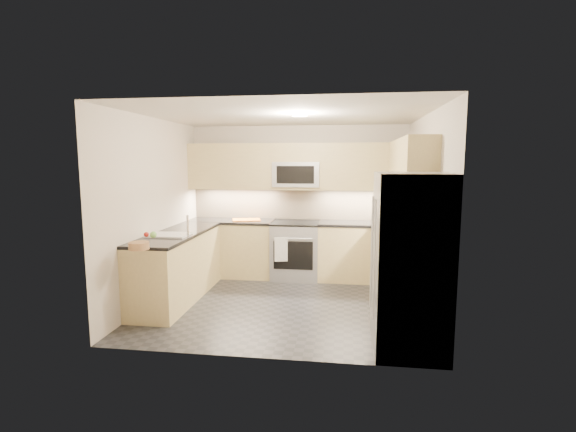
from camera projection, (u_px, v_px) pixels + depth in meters
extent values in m
cube|color=#232328|center=(285.00, 303.00, 5.65)|extent=(3.60, 3.20, 0.00)
cube|color=beige|center=(284.00, 115.00, 5.32)|extent=(3.60, 3.20, 0.02)
cube|color=beige|center=(298.00, 201.00, 7.06)|extent=(3.60, 0.02, 2.50)
cube|color=beige|center=(260.00, 232.00, 3.91)|extent=(3.60, 0.02, 2.50)
cube|color=beige|center=(155.00, 210.00, 5.73)|extent=(0.02, 3.20, 2.50)
cube|color=beige|center=(426.00, 214.00, 5.24)|extent=(0.02, 3.20, 2.50)
cube|color=tan|center=(232.00, 249.00, 7.01)|extent=(1.42, 0.60, 0.90)
cube|color=tan|center=(363.00, 253.00, 6.72)|extent=(1.42, 0.60, 0.90)
cube|color=tan|center=(398.00, 272.00, 5.53)|extent=(0.60, 1.70, 0.90)
cube|color=tan|center=(178.00, 267.00, 5.79)|extent=(0.60, 2.00, 0.90)
cube|color=black|center=(231.00, 221.00, 6.95)|extent=(1.42, 0.63, 0.04)
cube|color=black|center=(364.00, 224.00, 6.66)|extent=(1.42, 0.63, 0.04)
cube|color=black|center=(399.00, 237.00, 5.47)|extent=(0.63, 1.70, 0.04)
cube|color=black|center=(177.00, 234.00, 5.73)|extent=(0.63, 2.00, 0.04)
cube|color=tan|center=(297.00, 167.00, 6.81)|extent=(3.60, 0.35, 0.75)
cube|color=tan|center=(410.00, 168.00, 5.46)|extent=(0.35, 1.95, 0.75)
cube|color=tan|center=(298.00, 204.00, 7.06)|extent=(3.60, 0.01, 0.51)
cube|color=tan|center=(419.00, 214.00, 5.69)|extent=(0.01, 2.30, 0.51)
cube|color=#93959B|center=(296.00, 251.00, 6.84)|extent=(0.76, 0.65, 0.91)
cube|color=black|center=(296.00, 223.00, 6.78)|extent=(0.76, 0.65, 0.03)
cube|color=black|center=(293.00, 255.00, 6.52)|extent=(0.62, 0.02, 0.45)
cylinder|color=#B2B5BA|center=(293.00, 239.00, 6.46)|extent=(0.60, 0.02, 0.02)
cube|color=#ABAEB3|center=(297.00, 174.00, 6.80)|extent=(0.76, 0.40, 0.40)
cube|color=black|center=(295.00, 175.00, 6.60)|extent=(0.60, 0.01, 0.28)
cube|color=gray|center=(410.00, 262.00, 4.20)|extent=(0.70, 0.90, 1.80)
cylinder|color=#B2B5BA|center=(374.00, 260.00, 4.07)|extent=(0.02, 0.02, 1.20)
cylinder|color=#B2B5BA|center=(372.00, 252.00, 4.42)|extent=(0.02, 0.02, 1.20)
cube|color=white|center=(169.00, 240.00, 5.49)|extent=(0.52, 0.38, 0.16)
cylinder|color=silver|center=(188.00, 226.00, 5.43)|extent=(0.03, 0.03, 0.28)
cylinder|color=#5B9E43|center=(389.00, 218.00, 6.48)|extent=(0.32, 0.32, 0.18)
cube|color=orange|center=(246.00, 220.00, 6.92)|extent=(0.53, 0.43, 0.01)
cylinder|color=#A7794D|center=(139.00, 246.00, 4.63)|extent=(0.23, 0.23, 0.08)
sphere|color=red|center=(146.00, 234.00, 4.91)|extent=(0.06, 0.06, 0.06)
sphere|color=#79C454|center=(153.00, 235.00, 4.89)|extent=(0.08, 0.08, 0.08)
cube|color=white|center=(281.00, 249.00, 6.49)|extent=(0.20, 0.07, 0.38)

